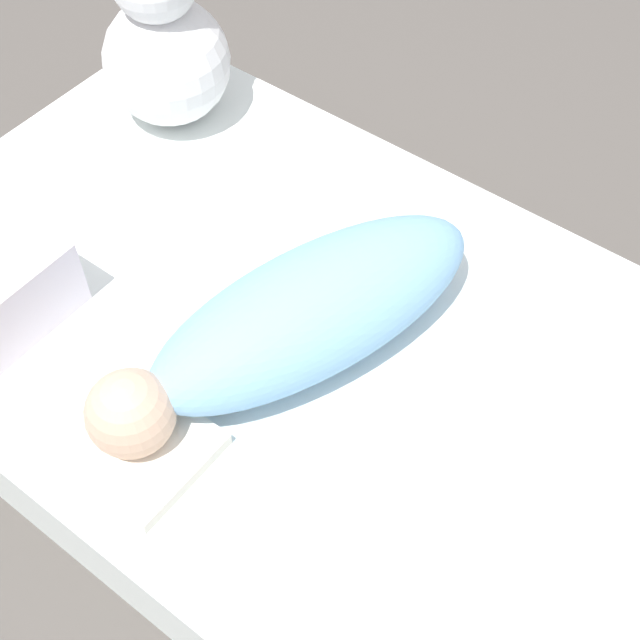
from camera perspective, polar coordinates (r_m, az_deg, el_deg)
The scene contains 5 objects.
ground_plane at distance 1.33m, azimuth 0.19°, elevation -5.15°, with size 12.00×12.00×0.00m, color #514C47.
bed_mattress at distance 1.27m, azimuth 0.20°, elevation -3.47°, with size 1.36×0.79×0.14m.
burp_cloth at distance 1.14m, azimuth -11.56°, elevation -7.86°, with size 0.17×0.15×0.02m.
swaddled_baby at distance 1.15m, azimuth -1.34°, elevation 0.13°, with size 0.32×0.58×0.14m.
bunny_plush at distance 1.49m, azimuth -9.95°, elevation 17.04°, with size 0.21×0.21×0.36m.
Camera 1 is at (-0.43, 0.57, 1.12)m, focal length 50.00 mm.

